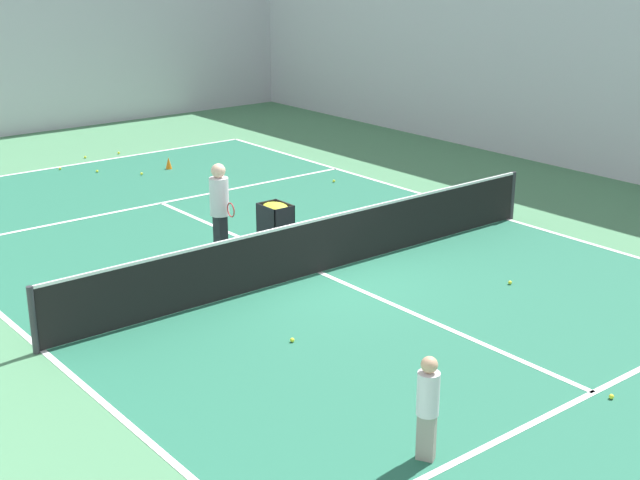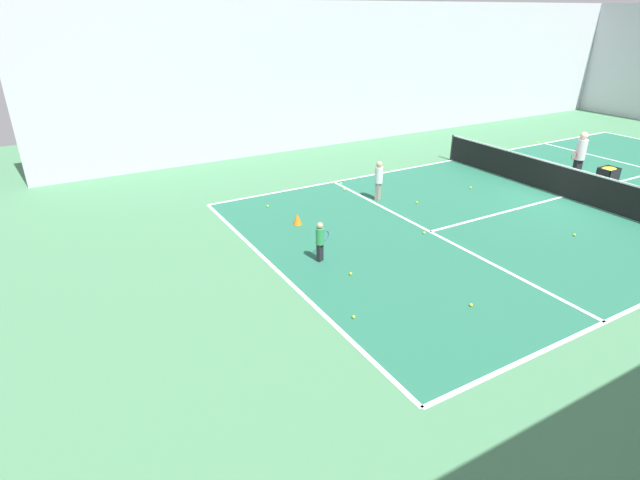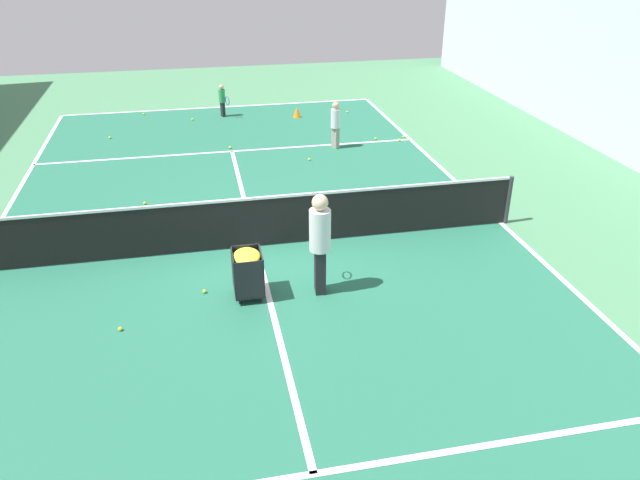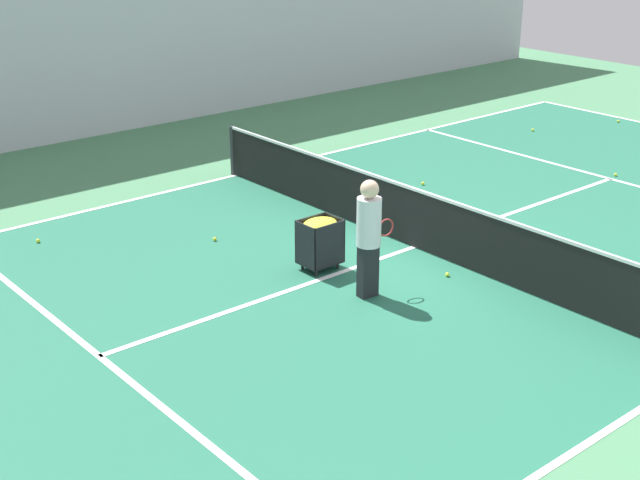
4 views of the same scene
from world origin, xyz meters
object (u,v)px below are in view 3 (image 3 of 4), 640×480
at_px(tennis_net, 255,221).
at_px(child_midcourt, 336,122).
at_px(player_near_baseline, 222,98).
at_px(coach_at_net, 320,238).
at_px(ball_cart, 247,265).
at_px(training_cone_1, 297,112).

bearing_deg(tennis_net, child_midcourt, -117.52).
height_order(tennis_net, player_near_baseline, tennis_net).
distance_m(player_near_baseline, coach_at_net, 11.51).
relative_size(coach_at_net, child_midcourt, 1.38).
xyz_separation_m(coach_at_net, child_midcourt, (-2.03, -7.55, -0.29)).
height_order(ball_cart, training_cone_1, ball_cart).
relative_size(player_near_baseline, ball_cart, 1.23).
distance_m(coach_at_net, ball_cart, 1.32).
bearing_deg(training_cone_1, tennis_net, 75.01).
bearing_deg(player_near_baseline, ball_cart, -24.09).
bearing_deg(ball_cart, child_midcourt, -113.62).
distance_m(player_near_baseline, child_midcourt, 4.88).
bearing_deg(tennis_net, coach_at_net, 115.21).
bearing_deg(ball_cart, coach_at_net, 175.43).
height_order(tennis_net, coach_at_net, coach_at_net).
xyz_separation_m(player_near_baseline, training_cone_1, (-2.38, 0.59, -0.43)).
height_order(player_near_baseline, child_midcourt, child_midcourt).
relative_size(ball_cart, training_cone_1, 2.52).
height_order(tennis_net, training_cone_1, tennis_net).
bearing_deg(player_near_baseline, coach_at_net, -17.91).
bearing_deg(tennis_net, player_near_baseline, -90.09).
height_order(player_near_baseline, ball_cart, player_near_baseline).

